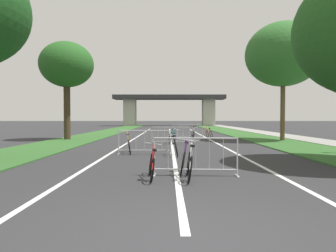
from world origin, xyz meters
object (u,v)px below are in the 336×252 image
at_px(crowd_barrier_nearest, 195,157).
at_px(tree_left_pine_near, 66,65).
at_px(bicycle_yellow_3, 128,145).
at_px(bicycle_black_7, 175,147).
at_px(bicycle_white_0, 192,134).
at_px(bicycle_red_4, 151,165).
at_px(crowd_barrier_second, 144,142).
at_px(bicycle_orange_6, 208,134).
at_px(bicycle_teal_1, 171,137).
at_px(bicycle_silver_2, 189,164).
at_px(crowd_barrier_fourth, 187,132).
at_px(tree_right_maple_mid, 282,55).
at_px(crowd_barrier_third, 170,136).
at_px(bicycle_purple_5, 183,160).

bearing_deg(crowd_barrier_nearest, tree_left_pine_near, 120.76).
distance_m(bicycle_yellow_3, bicycle_black_7, 2.25).
xyz_separation_m(bicycle_white_0, bicycle_black_7, (-1.59, -10.55, 0.02)).
height_order(tree_left_pine_near, bicycle_black_7, tree_left_pine_near).
relative_size(tree_left_pine_near, bicycle_red_4, 4.44).
bearing_deg(crowd_barrier_second, bicycle_orange_6, 67.54).
bearing_deg(bicycle_white_0, bicycle_teal_1, 69.95).
height_order(bicycle_silver_2, bicycle_yellow_3, bicycle_silver_2).
bearing_deg(bicycle_silver_2, tree_left_pine_near, 121.51).
bearing_deg(tree_left_pine_near, crowd_barrier_fourth, 7.89).
height_order(bicycle_red_4, bicycle_orange_6, bicycle_orange_6).
bearing_deg(tree_right_maple_mid, bicycle_black_7, -133.31).
relative_size(bicycle_silver_2, bicycle_black_7, 1.04).
distance_m(bicycle_silver_2, bicycle_orange_6, 15.54).
bearing_deg(bicycle_silver_2, crowd_barrier_third, 94.30).
relative_size(bicycle_red_4, bicycle_orange_6, 0.97).
bearing_deg(bicycle_black_7, bicycle_white_0, -97.06).
height_order(tree_left_pine_near, crowd_barrier_nearest, tree_left_pine_near).
height_order(crowd_barrier_second, bicycle_teal_1, crowd_barrier_second).
xyz_separation_m(bicycle_white_0, bicycle_purple_5, (-1.48, -14.56, 0.04)).
xyz_separation_m(bicycle_yellow_3, bicycle_orange_6, (4.90, 9.62, -0.02)).
bearing_deg(crowd_barrier_second, tree_left_pine_near, 126.04).
relative_size(tree_left_pine_near, bicycle_silver_2, 4.09).
distance_m(crowd_barrier_nearest, bicycle_purple_5, 0.54).
distance_m(tree_right_maple_mid, bicycle_yellow_3, 13.08).
height_order(bicycle_teal_1, bicycle_purple_5, bicycle_purple_5).
bearing_deg(bicycle_white_0, bicycle_black_7, 80.68).
xyz_separation_m(tree_right_maple_mid, crowd_barrier_second, (-8.82, -7.51, -5.35)).
bearing_deg(bicycle_orange_6, crowd_barrier_nearest, -107.77).
bearing_deg(tree_left_pine_near, crowd_barrier_nearest, -59.24).
bearing_deg(crowd_barrier_fourth, bicycle_black_7, -96.44).
height_order(tree_right_maple_mid, bicycle_orange_6, tree_right_maple_mid).
relative_size(tree_left_pine_near, crowd_barrier_second, 3.02).
bearing_deg(tree_left_pine_near, crowd_barrier_third, -26.37).
bearing_deg(bicycle_orange_6, bicycle_purple_5, -109.18).
relative_size(crowd_barrier_fourth, bicycle_silver_2, 1.36).
height_order(tree_right_maple_mid, bicycle_teal_1, tree_right_maple_mid).
bearing_deg(bicycle_black_7, bicycle_orange_6, -103.52).
bearing_deg(bicycle_orange_6, crowd_barrier_fourth, -176.38).
bearing_deg(bicycle_silver_2, bicycle_red_4, -179.94).
distance_m(crowd_barrier_second, bicycle_black_7, 1.42).
xyz_separation_m(tree_left_pine_near, bicycle_purple_5, (7.65, -12.95, -4.93)).
relative_size(crowd_barrier_second, bicycle_red_4, 1.47).
relative_size(crowd_barrier_nearest, crowd_barrier_second, 1.01).
xyz_separation_m(tree_right_maple_mid, bicycle_silver_2, (-7.25, -12.75, -5.49)).
bearing_deg(crowd_barrier_third, bicycle_white_0, 71.53).
height_order(tree_right_maple_mid, crowd_barrier_nearest, tree_right_maple_mid).
bearing_deg(bicycle_red_4, bicycle_teal_1, 80.85).
xyz_separation_m(crowd_barrier_fourth, bicycle_teal_1, (-1.22, -4.33, -0.13)).
xyz_separation_m(tree_right_maple_mid, bicycle_yellow_3, (-9.55, -7.05, -5.50)).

